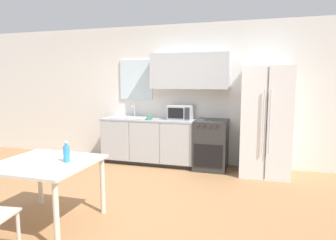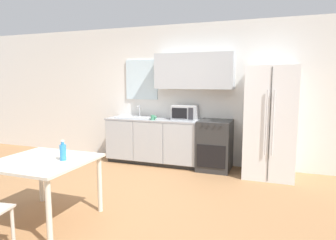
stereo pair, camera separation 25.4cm
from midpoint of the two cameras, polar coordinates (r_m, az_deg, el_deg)
ground_plane at (r=4.29m, az=-8.07°, el=-14.79°), size 12.00×12.00×0.00m
wall_back at (r=5.92m, az=0.55°, el=5.52°), size 12.00×0.38×2.70m
kitchen_counter at (r=5.91m, az=-4.76°, el=-3.98°), size 1.86×0.62×0.88m
oven_range at (r=5.56m, az=6.93°, el=-4.67°), size 0.58×0.66×0.91m
refrigerator at (r=5.35m, az=16.89°, el=-0.23°), size 0.81×0.79×1.86m
kitchen_sink at (r=5.99m, az=-8.22°, el=0.51°), size 0.75×0.43×0.23m
microwave at (r=5.71m, az=1.19°, el=1.48°), size 0.46×0.36×0.27m
coffee_mug at (r=5.64m, az=-4.91°, el=0.45°), size 0.11×0.08×0.09m
dining_table at (r=3.69m, az=-24.18°, el=-8.70°), size 1.04×1.00×0.73m
drink_bottle at (r=3.55m, az=-20.74°, el=-5.98°), size 0.07×0.07×0.23m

